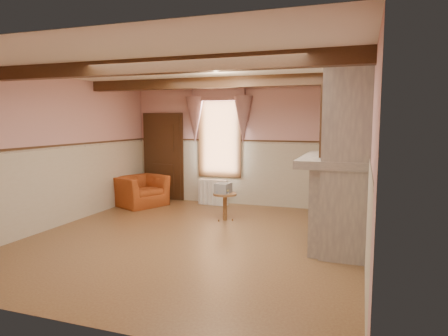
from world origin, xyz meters
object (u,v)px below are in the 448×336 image
(radiator, at_px, (213,192))
(bowl, at_px, (336,154))
(armchair, at_px, (140,191))
(oil_lamp, at_px, (339,145))
(side_table, at_px, (225,207))
(mantel_clock, at_px, (339,147))

(radiator, xyz_separation_m, bowl, (2.91, -2.14, 1.16))
(armchair, relative_size, oil_lamp, 3.82)
(side_table, distance_m, radiator, 1.52)
(radiator, bearing_deg, side_table, -57.51)
(side_table, height_order, oil_lamp, oil_lamp)
(oil_lamp, bearing_deg, mantel_clock, 90.00)
(side_table, bearing_deg, mantel_clock, 0.70)
(armchair, bearing_deg, oil_lamp, -76.73)
(oil_lamp, bearing_deg, bowl, -90.00)
(armchair, distance_m, mantel_clock, 4.69)
(bowl, bearing_deg, side_table, 159.35)
(side_table, bearing_deg, oil_lamp, -5.95)
(radiator, bearing_deg, bowl, -33.36)
(oil_lamp, bearing_deg, armchair, 168.71)
(radiator, distance_m, oil_lamp, 3.53)
(mantel_clock, bearing_deg, bowl, -90.00)
(radiator, xyz_separation_m, mantel_clock, (2.91, -1.30, 1.22))
(armchair, height_order, side_table, armchair)
(bowl, height_order, mantel_clock, mantel_clock)
(armchair, distance_m, side_table, 2.43)
(radiator, bearing_deg, oil_lamp, -25.07)
(side_table, distance_m, mantel_clock, 2.49)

